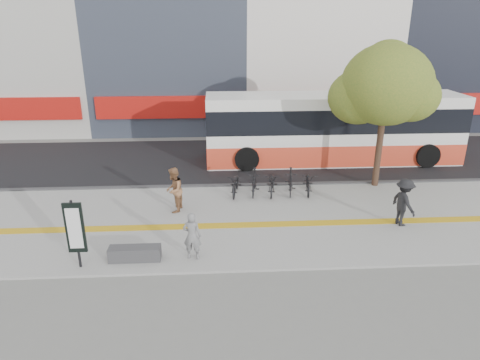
{
  "coord_description": "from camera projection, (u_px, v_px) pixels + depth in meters",
  "views": [
    {
      "loc": [
        0.01,
        -12.87,
        7.09
      ],
      "look_at": [
        0.87,
        2.0,
        1.48
      ],
      "focal_mm": 31.58,
      "sensor_mm": 36.0,
      "label": 1
    }
  ],
  "objects": [
    {
      "name": "bench",
      "position": [
        135.0,
        253.0,
        13.15
      ],
      "size": [
        1.6,
        0.45,
        0.45
      ],
      "primitive_type": "cube",
      "color": "#39393B",
      "rests_on": "sidewalk"
    },
    {
      "name": "street_tree",
      "position": [
        385.0,
        86.0,
        17.82
      ],
      "size": [
        4.4,
        3.8,
        6.31
      ],
      "color": "#372219",
      "rests_on": "sidewalk"
    },
    {
      "name": "seated_woman",
      "position": [
        192.0,
        236.0,
        13.05
      ],
      "size": [
        0.63,
        0.47,
        1.57
      ],
      "primitive_type": "imported",
      "rotation": [
        0.0,
        0.0,
        2.97
      ],
      "color": "black",
      "rests_on": "sidewalk"
    },
    {
      "name": "street",
      "position": [
        216.0,
        160.0,
        22.92
      ],
      "size": [
        40.0,
        8.0,
        0.06
      ],
      "primitive_type": "cube",
      "color": "black",
      "rests_on": "ground"
    },
    {
      "name": "ground",
      "position": [
        218.0,
        241.0,
        14.52
      ],
      "size": [
        120.0,
        120.0,
        0.0
      ],
      "primitive_type": "plane",
      "color": "slate",
      "rests_on": "ground"
    },
    {
      "name": "pedestrian_dark",
      "position": [
        404.0,
        202.0,
        15.22
      ],
      "size": [
        0.92,
        1.28,
        1.78
      ],
      "primitive_type": "imported",
      "rotation": [
        0.0,
        0.0,
        1.82
      ],
      "color": "black",
      "rests_on": "sidewalk"
    },
    {
      "name": "bus",
      "position": [
        333.0,
        130.0,
        22.19
      ],
      "size": [
        13.24,
        3.14,
        3.53
      ],
      "color": "white",
      "rests_on": "street"
    },
    {
      "name": "signboard",
      "position": [
        75.0,
        229.0,
        12.41
      ],
      "size": [
        0.55,
        0.1,
        2.2
      ],
      "color": "black",
      "rests_on": "sidewalk"
    },
    {
      "name": "tactile_strip",
      "position": [
        218.0,
        226.0,
        15.43
      ],
      "size": [
        40.0,
        0.45,
        0.01
      ],
      "primitive_type": "cube",
      "color": "#C19516",
      "rests_on": "sidewalk"
    },
    {
      "name": "pedestrian_tan",
      "position": [
        174.0,
        190.0,
        16.32
      ],
      "size": [
        0.83,
        0.98,
        1.79
      ],
      "primitive_type": "imported",
      "rotation": [
        0.0,
        0.0,
        -1.76
      ],
      "color": "#906240",
      "rests_on": "sidewalk"
    },
    {
      "name": "curb",
      "position": [
        217.0,
        186.0,
        19.17
      ],
      "size": [
        40.0,
        0.25,
        0.14
      ],
      "primitive_type": "cube",
      "color": "#39393B",
      "rests_on": "ground"
    },
    {
      "name": "bicycle_row",
      "position": [
        272.0,
        182.0,
        18.19
      ],
      "size": [
        4.07,
        1.9,
        1.06
      ],
      "color": "black",
      "rests_on": "sidewalk"
    },
    {
      "name": "sidewalk",
      "position": [
        218.0,
        221.0,
        15.91
      ],
      "size": [
        40.0,
        7.0,
        0.08
      ],
      "primitive_type": "cube",
      "color": "gray",
      "rests_on": "ground"
    }
  ]
}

